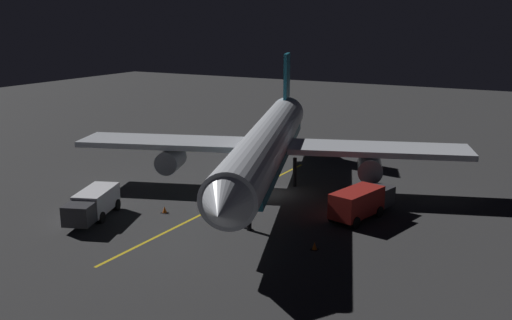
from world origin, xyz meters
The scene contains 9 objects.
ground_plane centered at (0.00, 0.00, -0.10)m, with size 180.00×180.00×0.20m, color #313132.
apron_guide_stripe centered at (1.90, 4.00, 0.00)m, with size 0.24×29.94×0.01m, color gold.
airliner centered at (0.20, -0.59, 4.36)m, with size 34.58×38.87×11.36m.
baggage_truck centered at (8.78, 12.21, 1.16)m, with size 4.10×6.61×2.16m.
catering_truck centered at (-9.36, 2.22, 1.25)m, with size 3.61×6.87×2.38m.
ground_crew_worker centered at (-1.27, 8.20, 0.89)m, with size 0.40×0.40×1.74m.
traffic_cone_near_left centered at (4.80, 8.49, 0.25)m, with size 0.50×0.50×0.55m.
traffic_cone_near_right centered at (-8.67, 9.83, 0.25)m, with size 0.50×0.50×0.55m.
traffic_cone_under_wing centered at (0.44, 4.02, 0.25)m, with size 0.50×0.50×0.55m.
Camera 1 is at (-22.30, 43.49, 15.07)m, focal length 40.44 mm.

